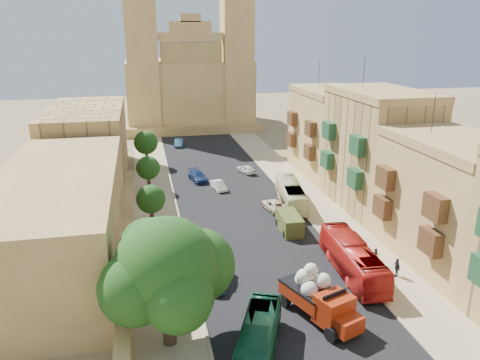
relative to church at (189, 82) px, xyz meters
name	(u,v)px	position (x,y,z in m)	size (l,w,h in m)	color
road_surface	(233,201)	(0.00, -48.61, -9.51)	(14.00, 140.00, 0.01)	black
sidewalk_east	(306,196)	(9.50, -48.61, -9.51)	(5.00, 140.00, 0.01)	tan
sidewalk_west	(155,207)	(-9.50, -48.61, -9.51)	(5.00, 140.00, 0.01)	tan
kerb_east	(288,197)	(7.00, -48.61, -9.46)	(0.25, 140.00, 0.12)	tan
kerb_west	(176,205)	(-7.00, -48.61, -9.46)	(0.25, 140.00, 0.12)	tan
townhouse_b	(451,201)	(15.95, -67.61, -3.86)	(9.00, 14.00, 14.90)	tan
townhouse_c	(377,150)	(15.95, -53.61, -2.61)	(9.00, 14.00, 17.40)	tan
townhouse_d	(329,132)	(15.95, -39.61, -3.36)	(9.00, 14.00, 15.90)	tan
west_wall	(128,237)	(-12.50, -58.61, -8.62)	(1.00, 40.00, 1.80)	tan
west_building_low	(61,218)	(-18.00, -60.61, -5.32)	(10.00, 28.00, 8.40)	#A07C45
west_building_mid	(88,143)	(-18.00, -34.61, -4.52)	(10.00, 22.00, 10.00)	tan
church	(189,82)	(0.00, 0.00, 0.00)	(28.00, 22.50, 36.30)	tan
ficus_tree	(168,272)	(-9.42, -74.61, -4.20)	(8.99, 8.27, 8.99)	#38271C
street_tree_a	(155,244)	(-10.00, -66.61, -5.90)	(3.51, 3.51, 5.40)	#38271C
street_tree_b	(151,199)	(-10.00, -54.61, -6.36)	(3.07, 3.07, 4.72)	#38271C
street_tree_c	(148,168)	(-10.00, -42.61, -6.36)	(3.07, 3.07, 4.72)	#38271C
street_tree_d	(146,143)	(-10.00, -30.61, -5.76)	(3.64, 3.64, 5.60)	#38271C
red_truck	(319,297)	(1.32, -73.97, -7.78)	(4.70, 7.15, 3.95)	maroon
olive_pickup	(289,223)	(4.00, -58.61, -8.60)	(2.27, 4.63, 1.88)	#4A5520
bus_green_north	(257,344)	(-4.23, -77.61, -8.24)	(2.14, 9.15, 2.55)	#135233
bus_red_east	(353,258)	(6.50, -68.41, -8.04)	(2.48, 10.60, 2.95)	red
bus_cream_east	(291,194)	(6.50, -51.38, -8.13)	(2.33, 9.97, 2.78)	beige
car_blue_a	(219,277)	(-5.00, -67.88, -8.81)	(1.67, 4.14, 1.41)	#336FB3
car_white_a	(219,185)	(-0.99, -43.87, -8.93)	(1.23, 3.54, 1.17)	white
car_cream	(274,205)	(4.10, -52.49, -8.92)	(1.97, 4.27, 1.19)	beige
car_dkblue	(198,176)	(-3.22, -39.55, -8.84)	(1.88, 4.62, 1.34)	navy
car_white_b	(246,169)	(4.17, -37.27, -8.90)	(1.46, 3.64, 1.24)	silver
car_blue_b	(179,142)	(-4.06, -18.28, -8.85)	(1.41, 4.04, 1.33)	teal
pedestrian_a	(375,257)	(9.10, -67.51, -8.65)	(0.63, 0.41, 1.73)	#252229
pedestrian_c	(397,267)	(10.03, -69.61, -8.68)	(0.98, 0.41, 1.68)	#2A2B33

